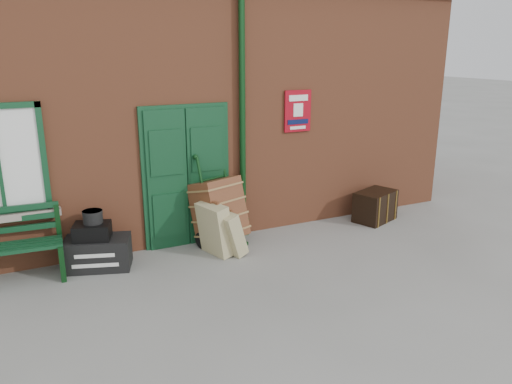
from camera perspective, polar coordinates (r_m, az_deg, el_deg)
ground at (r=7.14m, az=-1.54°, el=-9.45°), size 80.00×80.00×0.00m
station_building at (r=9.77m, az=-10.23°, el=10.53°), size 10.30×4.30×4.36m
houdini_trunk at (r=7.62m, az=-17.62°, el=-6.67°), size 1.03×0.76×0.46m
strongbox at (r=7.49m, az=-18.22°, el=-4.30°), size 0.59×0.50×0.23m
hatbox at (r=7.45m, az=-18.16°, el=-2.71°), size 0.35×0.35×0.18m
suitcase_back at (r=7.68m, az=-4.74°, el=-4.24°), size 0.49×0.64×0.82m
suitcase_front at (r=7.68m, az=-3.20°, el=-4.66°), size 0.53×0.61×0.72m
porter_trolley at (r=8.02m, az=-4.25°, el=-2.17°), size 0.92×0.95×1.46m
dark_trunk at (r=9.44m, az=13.46°, el=-1.56°), size 0.90×0.75×0.56m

